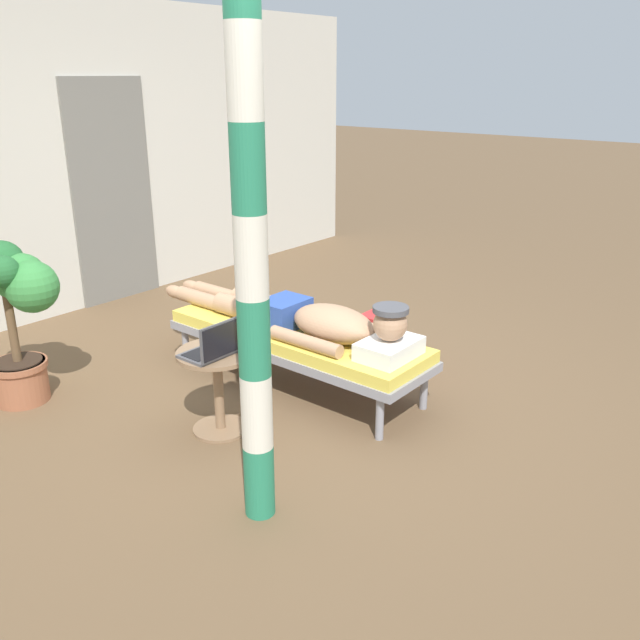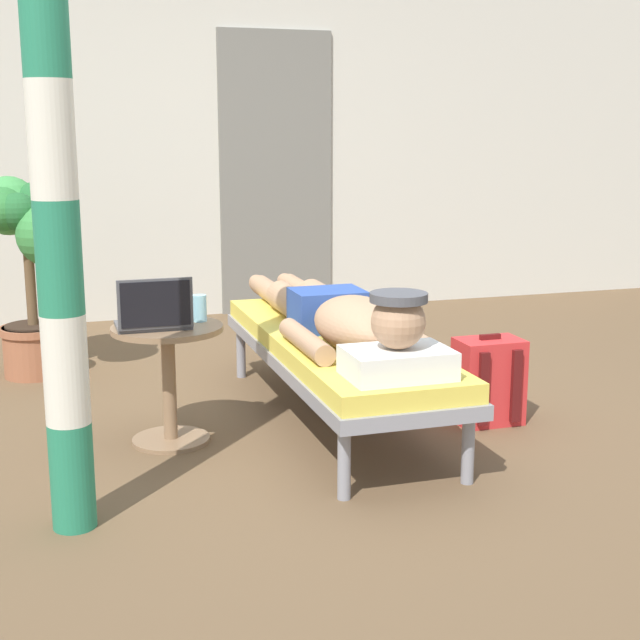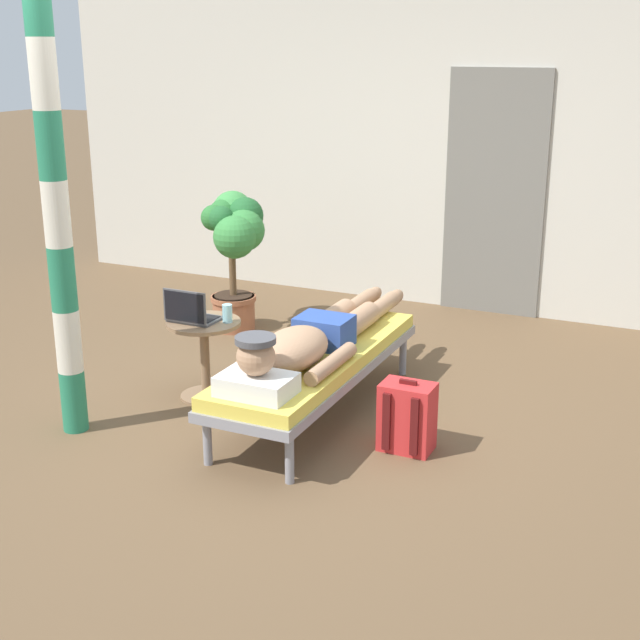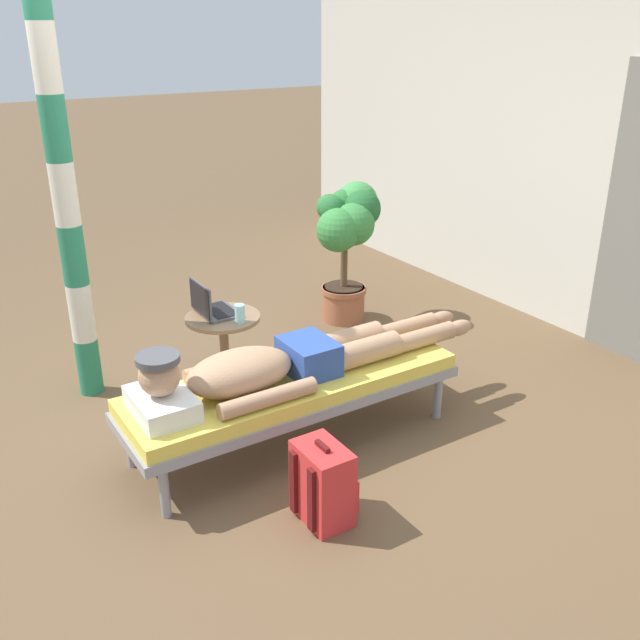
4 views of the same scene
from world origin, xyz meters
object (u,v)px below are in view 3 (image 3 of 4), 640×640
(lounge_chair, at_px, (317,362))
(backpack, at_px, (407,417))
(person_reclining, at_px, (310,340))
(potted_plant, at_px, (235,240))
(laptop, at_px, (191,313))
(side_table, at_px, (205,346))
(porch_post, at_px, (57,214))
(drink_glass, at_px, (227,313))

(lounge_chair, bearing_deg, backpack, -18.75)
(person_reclining, bearing_deg, potted_plant, 133.86)
(laptop, relative_size, backpack, 0.73)
(side_table, relative_size, laptop, 1.69)
(side_table, height_order, porch_post, porch_post)
(lounge_chair, distance_m, porch_post, 1.76)
(lounge_chair, relative_size, backpack, 4.61)
(lounge_chair, distance_m, potted_plant, 1.88)
(lounge_chair, xyz_separation_m, person_reclining, (0.00, -0.09, 0.17))
(person_reclining, bearing_deg, porch_post, -149.11)
(drink_glass, xyz_separation_m, potted_plant, (-0.69, 1.29, 0.15))
(potted_plant, relative_size, porch_post, 0.42)
(person_reclining, xyz_separation_m, porch_post, (-1.22, -0.73, 0.80))
(potted_plant, bearing_deg, porch_post, -87.25)
(side_table, xyz_separation_m, drink_glass, (0.15, 0.05, 0.23))
(person_reclining, height_order, porch_post, porch_post)
(person_reclining, relative_size, side_table, 4.15)
(person_reclining, height_order, drink_glass, person_reclining)
(side_table, distance_m, drink_glass, 0.28)
(lounge_chair, distance_m, laptop, 0.88)
(lounge_chair, bearing_deg, porch_post, -146.05)
(side_table, relative_size, porch_post, 0.20)
(drink_glass, relative_size, porch_post, 0.04)
(potted_plant, bearing_deg, side_table, -67.89)
(potted_plant, xyz_separation_m, porch_post, (0.10, -2.11, 0.58))
(person_reclining, xyz_separation_m, side_table, (-0.78, 0.03, -0.16))
(lounge_chair, height_order, person_reclining, person_reclining)
(side_table, distance_m, laptop, 0.24)
(side_table, relative_size, drink_glass, 4.47)
(laptop, height_order, potted_plant, potted_plant)
(backpack, relative_size, potted_plant, 0.39)
(side_table, xyz_separation_m, potted_plant, (-0.54, 1.34, 0.38))
(drink_glass, height_order, porch_post, porch_post)
(potted_plant, bearing_deg, lounge_chair, -44.16)
(side_table, xyz_separation_m, laptop, (-0.06, -0.05, 0.23))
(side_table, bearing_deg, backpack, -6.79)
(porch_post, bearing_deg, potted_plant, 92.75)
(porch_post, bearing_deg, lounge_chair, 33.95)
(lounge_chair, distance_m, person_reclining, 0.20)
(laptop, bearing_deg, backpack, -4.60)
(person_reclining, xyz_separation_m, drink_glass, (-0.63, 0.08, 0.06))
(drink_glass, relative_size, potted_plant, 0.11)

